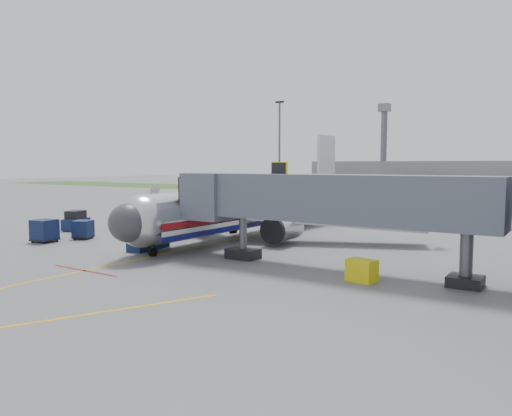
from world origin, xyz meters
The scene contains 15 objects.
ground centered at (0.00, 0.00, 0.00)m, with size 400.00×400.00×0.00m, color #565659.
grass_strip centered at (0.00, 90.00, 0.01)m, with size 300.00×25.00×0.01m, color #2D4C1E.
apron_markings centered at (0.00, -7.40, 0.00)m, with size 21.52×50.00×0.01m.
airliner centered at (0.00, 15.25, 2.65)m, with size 32.10×35.67×10.25m.
jet_bridge centered at (12.86, 5.00, 4.47)m, with size 25.30×4.00×6.90m.
light_mast_left centered at (-30.00, 70.00, 10.78)m, with size 2.00×0.44×20.40m.
distant_terminal centered at (-10.00, 170.00, 4.00)m, with size 120.00×14.00×8.00m, color slate.
control_tower centered at (-40.00, 165.00, 17.33)m, with size 4.00×4.00×30.00m.
baggage_tug centered at (-17.30, 8.21, 0.89)m, with size 2.28×3.19×2.01m.
baggage_cart_a centered at (-11.61, 4.76, 0.85)m, with size 2.05×2.05×1.67m.
baggage_cart_b centered at (-12.76, 1.65, 1.00)m, with size 2.05×2.05×1.96m.
baggage_cart_c centered at (-10.40, 16.01, 0.77)m, with size 1.74×1.74×1.52m.
belt_loader centered at (-2.50, 4.04, 0.52)m, with size 1.73×4.41×2.11m.
ground_power_cart centered at (15.76, 3.00, 0.64)m, with size 1.79×1.36×1.29m.
ramp_worker centered at (-4.41, 13.60, 0.86)m, with size 0.63×0.41×1.72m, color #A1DE1A.
Camera 1 is at (26.35, -23.91, 6.73)m, focal length 35.00 mm.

